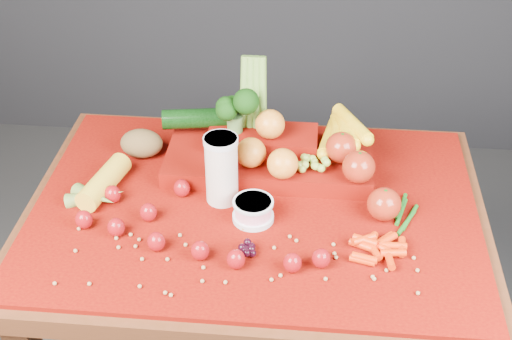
# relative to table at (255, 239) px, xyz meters

# --- Properties ---
(table) EXTENTS (1.10, 0.80, 0.75)m
(table) POSITION_rel_table_xyz_m (0.00, 0.00, 0.00)
(table) COLOR #3D1F0D
(table) RESTS_ON ground
(red_cloth) EXTENTS (1.05, 0.75, 0.01)m
(red_cloth) POSITION_rel_table_xyz_m (0.00, 0.00, 0.10)
(red_cloth) COLOR #740F03
(red_cloth) RESTS_ON table
(milk_glass) EXTENTS (0.08, 0.08, 0.17)m
(milk_glass) POSITION_rel_table_xyz_m (-0.08, 0.02, 0.20)
(milk_glass) COLOR beige
(milk_glass) RESTS_ON red_cloth
(yogurt_bowl) EXTENTS (0.10, 0.10, 0.05)m
(yogurt_bowl) POSITION_rel_table_xyz_m (0.00, -0.05, 0.14)
(yogurt_bowl) COLOR silver
(yogurt_bowl) RESTS_ON red_cloth
(strawberry_scatter) EXTENTS (0.58, 0.28, 0.05)m
(strawberry_scatter) POSITION_rel_table_xyz_m (-0.15, -0.14, 0.13)
(strawberry_scatter) COLOR maroon
(strawberry_scatter) RESTS_ON red_cloth
(dark_grape_cluster) EXTENTS (0.06, 0.05, 0.03)m
(dark_grape_cluster) POSITION_rel_table_xyz_m (-0.01, -0.18, 0.12)
(dark_grape_cluster) COLOR black
(dark_grape_cluster) RESTS_ON red_cloth
(soybean_scatter) EXTENTS (0.84, 0.24, 0.01)m
(soybean_scatter) POSITION_rel_table_xyz_m (0.00, -0.20, 0.11)
(soybean_scatter) COLOR #A87D48
(soybean_scatter) RESTS_ON red_cloth
(corn_ear) EXTENTS (0.22, 0.25, 0.06)m
(corn_ear) POSITION_rel_table_xyz_m (-0.38, -0.01, 0.13)
(corn_ear) COLOR gold
(corn_ear) RESTS_ON red_cloth
(potato) EXTENTS (0.11, 0.08, 0.08)m
(potato) POSITION_rel_table_xyz_m (-0.31, 0.18, 0.14)
(potato) COLOR brown
(potato) RESTS_ON red_cloth
(baby_carrot_pile) EXTENTS (0.17, 0.17, 0.03)m
(baby_carrot_pile) POSITION_rel_table_xyz_m (0.29, -0.14, 0.12)
(baby_carrot_pile) COLOR red
(baby_carrot_pile) RESTS_ON red_cloth
(green_bean_pile) EXTENTS (0.14, 0.12, 0.01)m
(green_bean_pile) POSITION_rel_table_xyz_m (0.35, -0.01, 0.11)
(green_bean_pile) COLOR #155D16
(green_bean_pile) RESTS_ON red_cloth
(produce_mound) EXTENTS (0.61, 0.36, 0.27)m
(produce_mound) POSITION_rel_table_xyz_m (0.05, 0.15, 0.17)
(produce_mound) COLOR #740F03
(produce_mound) RESTS_ON red_cloth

